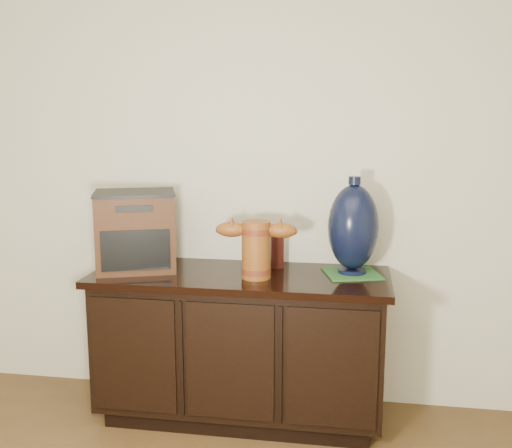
% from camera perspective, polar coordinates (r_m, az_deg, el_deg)
% --- Properties ---
extents(sideboard, '(1.46, 0.56, 0.75)m').
position_cam_1_polar(sideboard, '(3.07, -1.51, -11.38)').
color(sideboard, black).
rests_on(sideboard, ground).
extents(terracotta_vessel, '(0.39, 0.15, 0.28)m').
position_cam_1_polar(terracotta_vessel, '(2.84, 0.01, -2.13)').
color(terracotta_vessel, brown).
rests_on(terracotta_vessel, sideboard).
extents(tv_radio, '(0.47, 0.43, 0.40)m').
position_cam_1_polar(tv_radio, '(3.06, -11.38, -0.63)').
color(tv_radio, '#3D200F').
rests_on(tv_radio, sideboard).
extents(green_mat, '(0.31, 0.31, 0.01)m').
position_cam_1_polar(green_mat, '(2.98, 9.11, -4.66)').
color(green_mat, '#2C602B').
rests_on(green_mat, sideboard).
extents(lamp_base, '(0.30, 0.30, 0.47)m').
position_cam_1_polar(lamp_base, '(2.93, 9.24, -0.34)').
color(lamp_base, black).
rests_on(lamp_base, green_mat).
extents(spray_can, '(0.07, 0.07, 0.20)m').
position_cam_1_polar(spray_can, '(3.06, 2.05, -2.35)').
color(spray_can, '#52130E').
rests_on(spray_can, sideboard).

